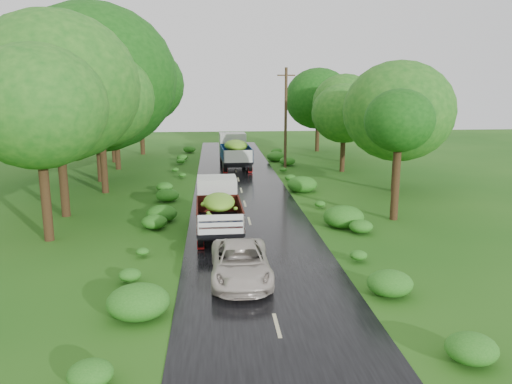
{
  "coord_description": "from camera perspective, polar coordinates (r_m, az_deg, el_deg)",
  "views": [
    {
      "loc": [
        -1.84,
        -18.06,
        7.33
      ],
      "look_at": [
        0.33,
        7.65,
        1.7
      ],
      "focal_mm": 35.0,
      "sensor_mm": 36.0,
      "label": 1
    }
  ],
  "objects": [
    {
      "name": "truck_near",
      "position": [
        24.88,
        -4.34,
        -1.49
      ],
      "size": [
        2.23,
        5.98,
        2.49
      ],
      "rotation": [
        0.0,
        0.0,
        0.02
      ],
      "color": "black",
      "rests_on": "ground"
    },
    {
      "name": "shrubs",
      "position": [
        32.86,
        -1.51,
        0.04
      ],
      "size": [
        11.9,
        44.0,
        0.7
      ],
      "color": "#1F6518",
      "rests_on": "ground"
    },
    {
      "name": "trees_left",
      "position": [
        39.8,
        -17.19,
        11.19
      ],
      "size": [
        6.05,
        33.49,
        9.9
      ],
      "color": "black",
      "rests_on": "ground"
    },
    {
      "name": "ground",
      "position": [
        19.57,
        0.92,
        -9.68
      ],
      "size": [
        120.0,
        120.0,
        0.0
      ],
      "primitive_type": "plane",
      "color": "#194E10",
      "rests_on": "ground"
    },
    {
      "name": "truck_far",
      "position": [
        44.26,
        -2.48,
        4.89
      ],
      "size": [
        2.72,
        6.93,
        2.87
      ],
      "rotation": [
        0.0,
        0.0,
        0.05
      ],
      "color": "black",
      "rests_on": "ground"
    },
    {
      "name": "road_lines",
      "position": [
        25.21,
        -0.44,
        -4.54
      ],
      "size": [
        0.12,
        69.6,
        0.0
      ],
      "color": "#BFB78C",
      "rests_on": "road"
    },
    {
      "name": "car",
      "position": [
        19.09,
        -1.78,
        -8.07
      ],
      "size": [
        2.22,
        4.79,
        1.33
      ],
      "primitive_type": "imported",
      "rotation": [
        0.0,
        0.0,
        -0.0
      ],
      "color": "beige",
      "rests_on": "road"
    },
    {
      "name": "utility_pole",
      "position": [
        42.73,
        3.41,
        8.42
      ],
      "size": [
        1.52,
        0.25,
        8.64
      ],
      "rotation": [
        0.0,
        0.0,
        0.07
      ],
      "color": "#382616",
      "rests_on": "ground"
    },
    {
      "name": "road",
      "position": [
        24.26,
        -0.26,
        -5.25
      ],
      "size": [
        6.5,
        80.0,
        0.02
      ],
      "primitive_type": "cube",
      "color": "black",
      "rests_on": "ground"
    },
    {
      "name": "trees_right",
      "position": [
        43.42,
        10.77,
        9.53
      ],
      "size": [
        5.91,
        31.49,
        7.44
      ],
      "color": "black",
      "rests_on": "ground"
    }
  ]
}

